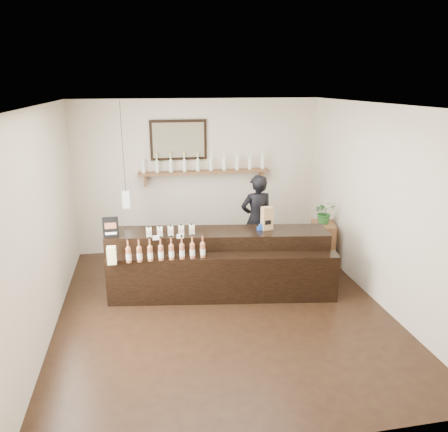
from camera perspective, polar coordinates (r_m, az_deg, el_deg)
name	(u,v)px	position (r m, az deg, el deg)	size (l,w,h in m)	color
ground	(223,309)	(6.32, -0.17, -12.01)	(5.00, 5.00, 0.00)	black
room_shell	(223,192)	(5.69, -0.19, 3.17)	(5.00, 5.00, 5.00)	beige
back_wall_decor	(190,158)	(7.96, -4.46, 7.54)	(2.66, 0.96, 1.69)	brown
counter	(219,264)	(6.64, -0.68, -6.29)	(3.37, 1.36, 1.08)	black
promo_sign	(111,227)	(6.45, -14.59, -1.45)	(0.22, 0.03, 0.31)	black
paper_bag	(267,218)	(6.63, 5.64, -0.29)	(0.18, 0.14, 0.35)	#A47A4F
tape_dispenser	(261,228)	(6.62, 4.83, -1.52)	(0.12, 0.05, 0.10)	#1846AC
side_cabinet	(322,244)	(7.81, 12.72, -3.56)	(0.50, 0.60, 0.75)	brown
potted_plant	(325,212)	(7.63, 13.00, 0.48)	(0.36, 0.31, 0.40)	#286227
shopkeeper	(257,214)	(7.55, 4.29, 0.28)	(0.65, 0.43, 1.79)	black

